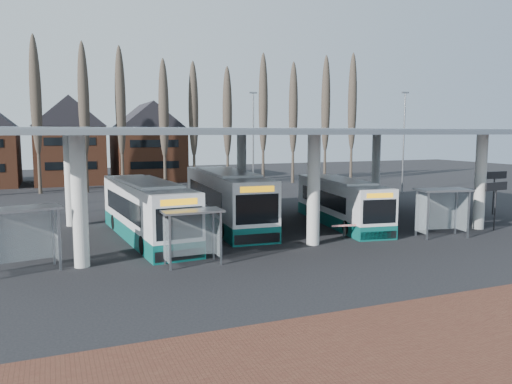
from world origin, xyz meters
name	(u,v)px	position (x,y,z in m)	size (l,w,h in m)	color
ground	(337,255)	(0.00, 0.00, 0.00)	(140.00, 140.00, 0.00)	black
station_canopy	(272,139)	(0.00, 8.00, 5.68)	(32.00, 16.00, 6.34)	silver
poplar_row	(178,108)	(0.00, 33.00, 8.78)	(45.10, 1.10, 14.50)	#473D33
townhouse_row	(25,134)	(-15.75, 44.00, 5.94)	(36.80, 10.30, 12.25)	brown
lamp_post_b	(253,140)	(6.00, 26.00, 5.34)	(0.80, 0.16, 10.17)	slate
lamp_post_c	(404,140)	(20.00, 20.00, 5.34)	(0.80, 0.16, 10.17)	slate
bus_0	(146,211)	(-8.12, 7.67, 1.59)	(3.51, 12.32, 3.38)	white
bus_1	(226,199)	(-2.45, 9.98, 1.71)	(3.71, 13.19, 3.62)	white
bus_2	(340,203)	(4.75, 7.35, 1.43)	(3.99, 11.18, 3.04)	white
shelter_0	(23,225)	(-14.37, 2.74, 2.08)	(3.33, 2.12, 2.87)	gray
shelter_1	(192,225)	(-7.21, 1.04, 1.87)	(2.79, 1.42, 2.57)	gray
shelter_2	(441,202)	(8.00, 1.53, 2.07)	(3.28, 2.04, 2.84)	gray
info_sign_0	(496,190)	(12.48, 1.68, 2.55)	(2.04, 0.39, 3.04)	black
info_sign_1	(495,179)	(17.37, 6.24, 2.72)	(2.18, 0.24, 3.24)	black
barrier	(347,227)	(2.37, 2.78, 0.78)	(1.99, 0.70, 1.00)	black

